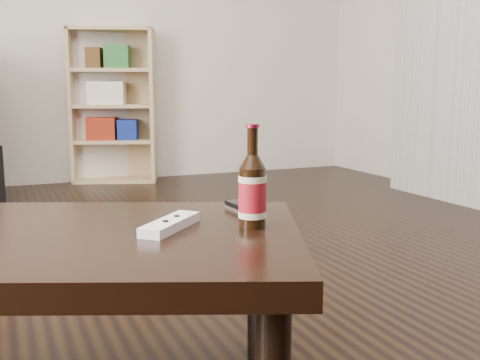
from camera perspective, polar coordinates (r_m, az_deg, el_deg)
name	(u,v)px	position (r m, az deg, el deg)	size (l,w,h in m)	color
floor	(176,337)	(1.74, -6.54, -15.57)	(5.00, 6.00, 0.01)	black
wall_back	(54,4)	(4.59, -18.38, 16.63)	(5.00, 0.02, 2.70)	beige
bookshelf	(113,103)	(4.54, -12.79, 7.65)	(0.70, 0.49, 1.18)	tan
coffee_table	(45,257)	(1.30, -19.20, -7.37)	(1.27, 1.02, 0.42)	black
beer_bottle	(252,191)	(1.24, 1.27, -1.17)	(0.08, 0.08, 0.23)	black
phone	(242,206)	(1.44, 0.22, -2.71)	(0.06, 0.11, 0.02)	silver
remote	(170,224)	(1.25, -7.10, -4.48)	(0.17, 0.18, 0.02)	silver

